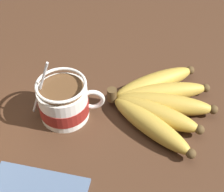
# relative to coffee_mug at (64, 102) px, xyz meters

# --- Properties ---
(table) EXTENTS (1.06, 1.06, 0.03)m
(table) POSITION_rel_coffee_mug_xyz_m (0.03, 0.03, -0.05)
(table) COLOR #422819
(table) RESTS_ON ground
(coffee_mug) EXTENTS (0.15, 0.10, 0.14)m
(coffee_mug) POSITION_rel_coffee_mug_xyz_m (0.00, 0.00, 0.00)
(coffee_mug) COLOR white
(coffee_mug) RESTS_ON table
(banana_bunch) EXTENTS (0.22, 0.26, 0.04)m
(banana_bunch) POSITION_rel_coffee_mug_xyz_m (0.19, 0.01, -0.02)
(banana_bunch) COLOR #4C381E
(banana_bunch) RESTS_ON table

